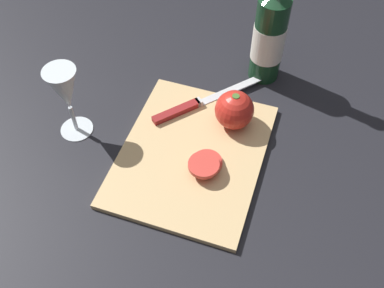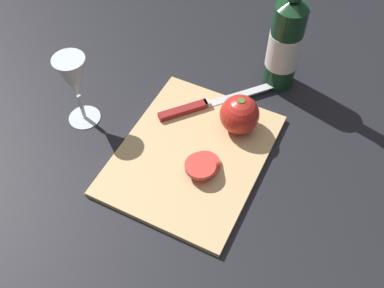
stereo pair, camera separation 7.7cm
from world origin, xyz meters
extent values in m
plane|color=black|center=(0.00, 0.00, 0.00)|extent=(3.00, 3.00, 0.00)
cube|color=tan|center=(-0.01, -0.01, 0.01)|extent=(0.37, 0.30, 0.01)
cylinder|color=#14381E|center=(0.29, -0.10, 0.11)|extent=(0.07, 0.07, 0.22)
cone|color=#14381E|center=(0.29, -0.10, 0.23)|extent=(0.07, 0.07, 0.02)
cylinder|color=white|center=(0.29, -0.10, 0.10)|extent=(0.08, 0.08, 0.09)
cylinder|color=silver|center=(-0.02, 0.26, 0.00)|extent=(0.07, 0.07, 0.00)
cylinder|color=silver|center=(-0.02, 0.26, 0.04)|extent=(0.01, 0.01, 0.07)
cone|color=silver|center=(-0.02, 0.26, 0.13)|extent=(0.07, 0.07, 0.10)
cone|color=beige|center=(-0.02, 0.26, 0.10)|extent=(0.03, 0.03, 0.05)
sphere|color=red|center=(0.10, -0.07, 0.06)|extent=(0.09, 0.09, 0.09)
cylinder|color=#47702D|center=(0.10, -0.07, 0.10)|extent=(0.02, 0.02, 0.01)
cube|color=silver|center=(0.20, -0.04, 0.01)|extent=(0.14, 0.13, 0.00)
cube|color=silver|center=(0.13, 0.02, 0.02)|extent=(0.02, 0.02, 0.01)
cube|color=maroon|center=(0.09, 0.06, 0.02)|extent=(0.10, 0.09, 0.01)
cylinder|color=#D63D33|center=(-0.02, -0.05, 0.02)|extent=(0.06, 0.06, 0.01)
cylinder|color=#D63D33|center=(-0.03, -0.05, 0.03)|extent=(0.06, 0.06, 0.01)
cylinder|color=#D63D33|center=(-0.04, -0.05, 0.04)|extent=(0.06, 0.06, 0.01)
camera|label=1|loc=(-0.55, -0.19, 0.78)|focal=42.00mm
camera|label=2|loc=(-0.52, -0.26, 0.78)|focal=42.00mm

